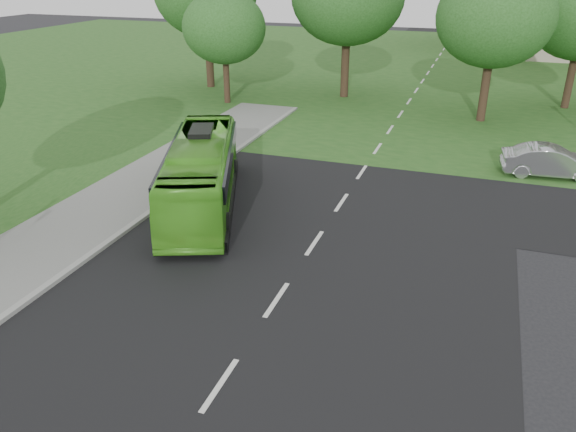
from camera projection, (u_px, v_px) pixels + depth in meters
The scene contains 6 objects.
ground at pixel (251, 338), 15.44m from camera, with size 160.00×160.00×0.00m, color black.
street_surfaces at pixel (386, 126), 35.07m from camera, with size 120.00×120.00×0.15m.
tree_park_a at pixel (224, 28), 38.71m from camera, with size 5.78×5.78×7.68m.
tree_park_c at pixel (495, 17), 33.64m from camera, with size 7.02×7.02×9.32m.
bus at pixel (201, 173), 23.26m from camera, with size 2.39×10.22×2.85m, color #55BB29.
sedan at pixel (551, 161), 26.70m from camera, with size 1.57×4.49×1.48m, color #A2A2A7.
Camera 1 is at (5.13, -11.60, 9.48)m, focal length 35.00 mm.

